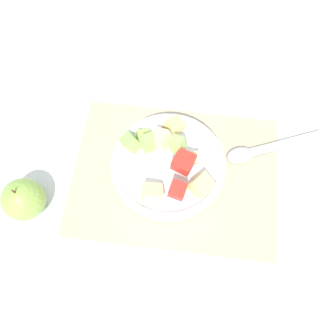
# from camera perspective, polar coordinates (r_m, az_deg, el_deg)

# --- Properties ---
(ground_plane) EXTENTS (2.40, 2.40, 0.00)m
(ground_plane) POSITION_cam_1_polar(r_m,az_deg,el_deg) (0.73, 1.17, -1.20)
(ground_plane) COLOR silver
(placemat) EXTENTS (0.42, 0.31, 0.01)m
(placemat) POSITION_cam_1_polar(r_m,az_deg,el_deg) (0.73, 1.17, -1.12)
(placemat) COLOR tan
(placemat) RESTS_ON ground_plane
(salad_bowl) EXTENTS (0.22, 0.22, 0.11)m
(salad_bowl) POSITION_cam_1_polar(r_m,az_deg,el_deg) (0.69, 0.01, -0.11)
(salad_bowl) COLOR white
(salad_bowl) RESTS_ON placemat
(serving_spoon) EXTENTS (0.21, 0.11, 0.01)m
(serving_spoon) POSITION_cam_1_polar(r_m,az_deg,el_deg) (0.76, 14.72, 2.83)
(serving_spoon) COLOR #B7B7BC
(serving_spoon) RESTS_ON placemat
(whole_apple) EXTENTS (0.08, 0.08, 0.09)m
(whole_apple) POSITION_cam_1_polar(r_m,az_deg,el_deg) (0.72, -22.40, -4.73)
(whole_apple) COLOR #8CB74C
(whole_apple) RESTS_ON ground_plane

